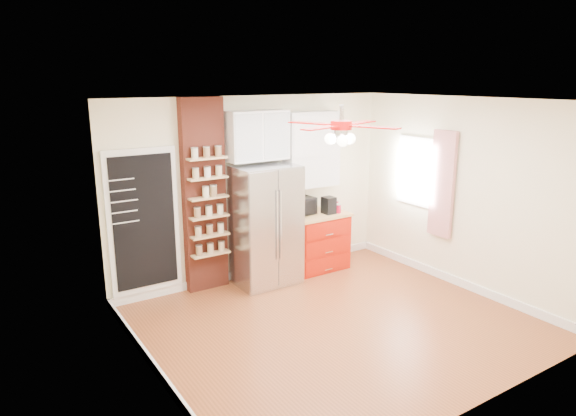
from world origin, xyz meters
TOP-DOWN VIEW (x-y plane):
  - floor at (0.00, 0.00)m, footprint 4.50×4.50m
  - ceiling at (0.00, 0.00)m, footprint 4.50×4.50m
  - wall_back at (0.00, 2.00)m, footprint 4.50×0.02m
  - wall_front at (0.00, -2.00)m, footprint 4.50×0.02m
  - wall_left at (-2.25, 0.00)m, footprint 0.02×4.00m
  - wall_right at (2.25, 0.00)m, footprint 0.02×4.00m
  - chalkboard at (-1.70, 1.96)m, footprint 0.95×0.05m
  - brick_pillar at (-0.85, 1.92)m, footprint 0.60×0.16m
  - fridge at (-0.05, 1.63)m, footprint 0.90×0.70m
  - upper_glass_cabinet at (-0.05, 1.82)m, footprint 0.90×0.35m
  - red_cabinet at (0.92, 1.68)m, footprint 0.94×0.64m
  - upper_shelf_unit at (0.92, 1.85)m, footprint 0.90×0.30m
  - window at (2.23, 0.90)m, footprint 0.04×0.75m
  - curtain at (2.18, 0.35)m, footprint 0.06×0.40m
  - ceiling_fan at (0.00, 0.00)m, footprint 1.40×1.40m
  - toaster_oven at (0.64, 1.77)m, footprint 0.51×0.38m
  - coffee_maker at (1.07, 1.58)m, footprint 0.18×0.19m
  - canister_left at (1.21, 1.53)m, footprint 0.13×0.13m
  - canister_right at (1.29, 1.69)m, footprint 0.10×0.10m
  - pantry_jar_oats at (-0.90, 1.75)m, footprint 0.10×0.10m
  - pantry_jar_beans at (-0.78, 1.76)m, footprint 0.10×0.10m

SIDE VIEW (x-z plane):
  - floor at x=0.00m, z-range 0.00..0.00m
  - red_cabinet at x=0.92m, z-range 0.00..0.90m
  - fridge at x=-0.05m, z-range 0.00..1.75m
  - canister_left at x=1.21m, z-range 0.90..1.03m
  - canister_right at x=1.29m, z-range 0.90..1.05m
  - coffee_maker at x=1.07m, z-range 0.90..1.16m
  - toaster_oven at x=0.64m, z-range 0.90..1.16m
  - chalkboard at x=-1.70m, z-range 0.12..2.08m
  - wall_back at x=0.00m, z-range 0.00..2.70m
  - wall_front at x=0.00m, z-range 0.00..2.70m
  - wall_left at x=-2.25m, z-range 0.00..2.70m
  - wall_right at x=2.25m, z-range 0.00..2.70m
  - brick_pillar at x=-0.85m, z-range 0.00..2.70m
  - pantry_jar_oats at x=-0.90m, z-range 1.37..1.51m
  - pantry_jar_beans at x=-0.78m, z-range 1.37..1.52m
  - curtain at x=2.18m, z-range 0.67..2.23m
  - window at x=2.23m, z-range 1.02..2.08m
  - upper_shelf_unit at x=0.92m, z-range 1.30..2.45m
  - upper_glass_cabinet at x=-0.05m, z-range 1.80..2.50m
  - ceiling_fan at x=0.00m, z-range 2.20..2.65m
  - ceiling at x=0.00m, z-range 2.70..2.70m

